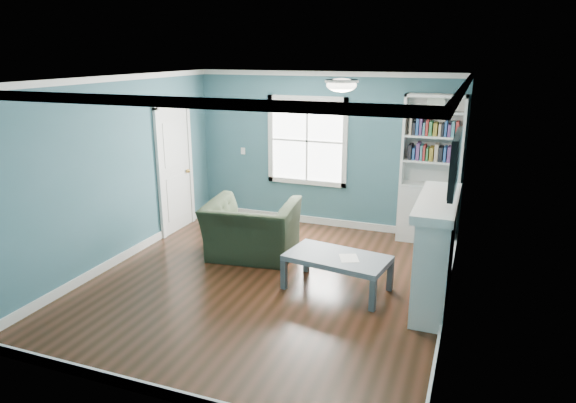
% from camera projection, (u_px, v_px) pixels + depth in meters
% --- Properties ---
extents(floor, '(5.00, 5.00, 0.00)m').
position_uv_depth(floor, '(267.00, 282.00, 6.72)').
color(floor, black).
rests_on(floor, ground).
extents(room_walls, '(5.00, 5.00, 5.00)m').
position_uv_depth(room_walls, '(266.00, 164.00, 6.28)').
color(room_walls, '#35636E').
rests_on(room_walls, ground).
extents(trim, '(4.50, 5.00, 2.60)m').
position_uv_depth(trim, '(266.00, 191.00, 6.37)').
color(trim, white).
rests_on(trim, ground).
extents(window, '(1.40, 0.06, 1.50)m').
position_uv_depth(window, '(307.00, 141.00, 8.65)').
color(window, white).
rests_on(window, room_walls).
extents(bookshelf, '(0.90, 0.35, 2.31)m').
position_uv_depth(bookshelf, '(430.00, 185.00, 7.93)').
color(bookshelf, silver).
rests_on(bookshelf, ground).
extents(fireplace, '(0.44, 1.58, 1.30)m').
position_uv_depth(fireplace, '(436.00, 253.00, 6.02)').
color(fireplace, black).
rests_on(fireplace, ground).
extents(tv, '(0.06, 1.10, 0.65)m').
position_uv_depth(tv, '(456.00, 162.00, 5.67)').
color(tv, black).
rests_on(tv, fireplace).
extents(door, '(0.12, 0.98, 2.17)m').
position_uv_depth(door, '(175.00, 167.00, 8.43)').
color(door, silver).
rests_on(door, ground).
extents(ceiling_fixture, '(0.38, 0.38, 0.15)m').
position_uv_depth(ceiling_fixture, '(342.00, 84.00, 5.79)').
color(ceiling_fixture, white).
rests_on(ceiling_fixture, room_walls).
extents(light_switch, '(0.08, 0.01, 0.12)m').
position_uv_depth(light_switch, '(243.00, 151.00, 9.12)').
color(light_switch, white).
rests_on(light_switch, room_walls).
extents(recliner, '(1.35, 0.97, 1.11)m').
position_uv_depth(recliner, '(251.00, 220.00, 7.42)').
color(recliner, black).
rests_on(recliner, ground).
extents(coffee_table, '(1.35, 0.87, 0.46)m').
position_uv_depth(coffee_table, '(337.00, 260.00, 6.41)').
color(coffee_table, '#454D53').
rests_on(coffee_table, ground).
extents(paper_sheet, '(0.31, 0.34, 0.00)m').
position_uv_depth(paper_sheet, '(349.00, 258.00, 6.31)').
color(paper_sheet, white).
rests_on(paper_sheet, coffee_table).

